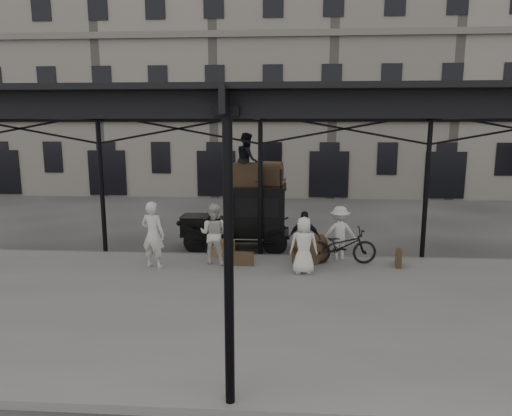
{
  "coord_description": "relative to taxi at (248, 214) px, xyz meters",
  "views": [
    {
      "loc": [
        0.78,
        -11.86,
        4.18
      ],
      "look_at": [
        -0.11,
        1.6,
        1.7
      ],
      "focal_mm": 32.0,
      "sensor_mm": 36.0,
      "label": 1
    }
  ],
  "objects": [
    {
      "name": "wicker_hamper",
      "position": [
        -0.67,
        -1.48,
        -0.8
      ],
      "size": [
        0.71,
        0.62,
        0.5
      ],
      "primitive_type": "cube",
      "rotation": [
        0.0,
        0.0,
        -0.32
      ],
      "color": "brown",
      "rests_on": "platform"
    },
    {
      "name": "porter_official",
      "position": [
        1.81,
        -2.13,
        -0.27
      ],
      "size": [
        0.96,
        0.49,
        1.57
      ],
      "primitive_type": "imported",
      "rotation": [
        0.0,
        0.0,
        3.02
      ],
      "color": "black",
      "rests_on": "platform"
    },
    {
      "name": "porter_right",
      "position": [
        2.88,
        -1.52,
        -0.24
      ],
      "size": [
        1.07,
        0.64,
        1.62
      ],
      "primitive_type": "imported",
      "rotation": [
        0.0,
        0.0,
        3.18
      ],
      "color": "silver",
      "rests_on": "platform"
    },
    {
      "name": "taxi",
      "position": [
        0.0,
        0.0,
        0.0
      ],
      "size": [
        3.65,
        1.55,
        2.18
      ],
      "color": "black",
      "rests_on": "ground"
    },
    {
      "name": "steamer_trunk_platform",
      "position": [
        1.98,
        -1.99,
        -0.72
      ],
      "size": [
        1.05,
        1.03,
        0.67
      ],
      "primitive_type": null,
      "rotation": [
        0.0,
        0.0,
        0.74
      ],
      "color": "#483521",
      "rests_on": "platform"
    },
    {
      "name": "building_frontage",
      "position": [
        0.46,
        14.83,
        5.8
      ],
      "size": [
        64.0,
        8.0,
        14.0
      ],
      "primitive_type": "cube",
      "color": "slate",
      "rests_on": "ground"
    },
    {
      "name": "canopy",
      "position": [
        0.46,
        -4.89,
        3.39
      ],
      "size": [
        22.5,
        9.0,
        4.74
      ],
      "color": "black",
      "rests_on": "ground"
    },
    {
      "name": "porter_midleft",
      "position": [
        -0.84,
        -2.2,
        -0.16
      ],
      "size": [
        0.99,
        0.85,
        1.78
      ],
      "primitive_type": "imported",
      "rotation": [
        0.0,
        0.0,
        2.92
      ],
      "color": "beige",
      "rests_on": "platform"
    },
    {
      "name": "porter_roof",
      "position": [
        -0.03,
        -0.1,
        1.85
      ],
      "size": [
        0.81,
        0.96,
        1.74
      ],
      "primitive_type": "imported",
      "rotation": [
        0.0,
        0.0,
        1.77
      ],
      "color": "black",
      "rests_on": "taxi"
    },
    {
      "name": "porter_left",
      "position": [
        -2.5,
        -2.69,
        -0.1
      ],
      "size": [
        0.79,
        0.62,
        1.91
      ],
      "primitive_type": "imported",
      "rotation": [
        0.0,
        0.0,
        2.89
      ],
      "color": "beige",
      "rests_on": "platform"
    },
    {
      "name": "bicycle",
      "position": [
        2.9,
        -2.02,
        -0.52
      ],
      "size": [
        2.1,
        0.91,
        1.07
      ],
      "primitive_type": "imported",
      "rotation": [
        0.0,
        0.0,
        1.67
      ],
      "color": "black",
      "rests_on": "platform"
    },
    {
      "name": "porter_centre",
      "position": [
        1.76,
        -2.94,
        -0.27
      ],
      "size": [
        0.78,
        0.51,
        1.57
      ],
      "primitive_type": "imported",
      "rotation": [
        0.0,
        0.0,
        3.13
      ],
      "color": "silver",
      "rests_on": "platform"
    },
    {
      "name": "steamer_trunk_roof_far",
      "position": [
        0.67,
        0.2,
        1.3
      ],
      "size": [
        0.99,
        0.74,
        0.65
      ],
      "primitive_type": null,
      "rotation": [
        0.0,
        0.0,
        -0.23
      ],
      "color": "#483521",
      "rests_on": "taxi"
    },
    {
      "name": "suitcase_flat",
      "position": [
        0.03,
        -2.38,
        -0.85
      ],
      "size": [
        0.6,
        0.17,
        0.4
      ],
      "primitive_type": "cube",
      "rotation": [
        0.0,
        0.0,
        -0.03
      ],
      "color": "#483521",
      "rests_on": "platform"
    },
    {
      "name": "ground",
      "position": [
        0.46,
        -3.17,
        -1.2
      ],
      "size": [
        120.0,
        120.0,
        0.0
      ],
      "primitive_type": "plane",
      "color": "#383533",
      "rests_on": "ground"
    },
    {
      "name": "suitcase_upright",
      "position": [
        4.52,
        -2.12,
        -0.83
      ],
      "size": [
        0.27,
        0.62,
        0.45
      ],
      "primitive_type": "cube",
      "rotation": [
        0.0,
        0.0,
        -0.2
      ],
      "color": "#483521",
      "rests_on": "platform"
    },
    {
      "name": "platform",
      "position": [
        0.46,
        -5.17,
        -1.13
      ],
      "size": [
        28.0,
        8.0,
        0.15
      ],
      "primitive_type": "cube",
      "color": "slate",
      "rests_on": "ground"
    },
    {
      "name": "steamer_trunk_roof_near",
      "position": [
        -0.08,
        -0.25,
        1.3
      ],
      "size": [
        0.94,
        0.63,
        0.65
      ],
      "primitive_type": null,
      "rotation": [
        0.0,
        0.0,
        0.11
      ],
      "color": "#483521",
      "rests_on": "taxi"
    }
  ]
}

